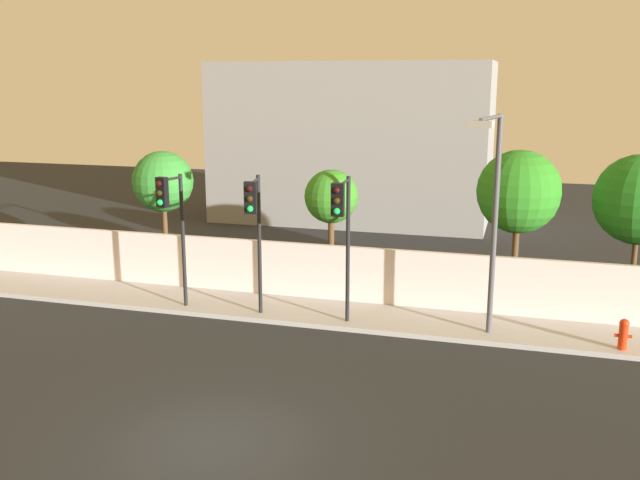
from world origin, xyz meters
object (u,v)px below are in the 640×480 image
(traffic_light_center, at_px, (171,213))
(roadside_tree_midright, at_px, (519,192))
(street_lamp_curbside, at_px, (493,205))
(fire_hydrant, at_px, (623,333))
(roadside_tree_leftmost, at_px, (163,182))
(traffic_light_left, at_px, (254,217))
(traffic_light_right, at_px, (342,221))
(roadside_tree_midleft, at_px, (331,197))
(roadside_tree_rightmost, at_px, (640,200))

(traffic_light_center, relative_size, roadside_tree_midright, 0.84)
(street_lamp_curbside, relative_size, roadside_tree_midright, 1.22)
(fire_hydrant, distance_m, roadside_tree_leftmost, 16.10)
(fire_hydrant, height_order, roadside_tree_leftmost, roadside_tree_leftmost)
(fire_hydrant, bearing_deg, traffic_light_left, -176.46)
(traffic_light_right, bearing_deg, street_lamp_curbside, 8.86)
(street_lamp_curbside, bearing_deg, fire_hydrant, 0.19)
(traffic_light_left, xyz_separation_m, street_lamp_curbside, (6.63, 0.62, 0.58))
(fire_hydrant, relative_size, roadside_tree_midleft, 0.20)
(traffic_light_center, bearing_deg, fire_hydrant, 1.40)
(traffic_light_left, bearing_deg, traffic_light_center, 173.70)
(street_lamp_curbside, bearing_deg, traffic_light_center, -178.14)
(roadside_tree_midleft, distance_m, roadside_tree_rightmost, 9.68)
(traffic_light_center, height_order, roadside_tree_midleft, traffic_light_center)
(traffic_light_right, xyz_separation_m, fire_hydrant, (7.57, 0.64, -2.74))
(roadside_tree_midright, bearing_deg, fire_hydrant, -51.10)
(traffic_light_right, height_order, roadside_tree_rightmost, roadside_tree_rightmost)
(roadside_tree_midright, xyz_separation_m, roadside_tree_rightmost, (3.54, 0.00, -0.08))
(street_lamp_curbside, height_order, roadside_tree_rightmost, street_lamp_curbside)
(roadside_tree_leftmost, xyz_separation_m, roadside_tree_rightmost, (16.03, 0.00, 0.10))
(traffic_light_right, bearing_deg, traffic_light_center, 176.65)
(traffic_light_center, distance_m, roadside_tree_midright, 10.84)
(traffic_light_right, distance_m, roadside_tree_midleft, 4.52)
(traffic_light_left, relative_size, roadside_tree_rightmost, 0.85)
(traffic_light_center, xyz_separation_m, roadside_tree_leftmost, (-2.40, 3.95, 0.29))
(traffic_light_center, bearing_deg, traffic_light_right, -3.35)
(street_lamp_curbside, distance_m, roadside_tree_leftmost, 12.41)
(traffic_light_left, relative_size, fire_hydrant, 5.04)
(traffic_light_right, bearing_deg, roadside_tree_midright, 42.55)
(roadside_tree_midleft, xyz_separation_m, roadside_tree_rightmost, (9.67, 0.00, 0.38))
(street_lamp_curbside, height_order, roadside_tree_midleft, street_lamp_curbside)
(traffic_light_left, relative_size, traffic_light_right, 0.98)
(street_lamp_curbside, height_order, roadside_tree_midright, street_lamp_curbside)
(roadside_tree_midright, bearing_deg, roadside_tree_rightmost, 0.00)
(traffic_light_right, height_order, roadside_tree_leftmost, roadside_tree_leftmost)
(roadside_tree_leftmost, relative_size, roadside_tree_midleft, 1.11)
(traffic_light_left, height_order, street_lamp_curbside, street_lamp_curbside)
(traffic_light_left, xyz_separation_m, roadside_tree_rightmost, (10.80, 4.26, 0.33))
(traffic_light_center, bearing_deg, roadside_tree_midright, 21.37)
(traffic_light_left, relative_size, roadside_tree_midleft, 1.02)
(roadside_tree_rightmost, bearing_deg, traffic_light_center, -163.85)
(fire_hydrant, relative_size, roadside_tree_rightmost, 0.17)
(traffic_light_center, bearing_deg, roadside_tree_leftmost, 121.35)
(street_lamp_curbside, distance_m, roadside_tree_midright, 3.70)
(traffic_light_center, distance_m, street_lamp_curbside, 9.48)
(fire_hydrant, relative_size, roadside_tree_midright, 0.17)
(fire_hydrant, distance_m, roadside_tree_midleft, 10.11)
(traffic_light_center, relative_size, roadside_tree_rightmost, 0.84)
(traffic_light_left, xyz_separation_m, traffic_light_right, (2.62, -0.01, 0.05))
(traffic_light_right, bearing_deg, roadside_tree_midleft, 109.22)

